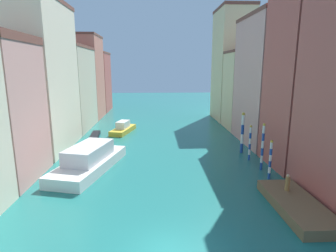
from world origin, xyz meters
The scene contains 18 objects.
ground_plane centered at (0.00, 24.50, 0.00)m, with size 154.00×154.00×0.00m, color #1E6B66.
building_left_2 centered at (-14.71, 21.39, 9.21)m, with size 6.23×11.89×18.40m.
building_left_3 centered at (-14.71, 33.35, 6.94)m, with size 6.23×12.04×13.87m.
building_left_4 centered at (-14.71, 43.88, 8.39)m, with size 6.23×9.04×16.76m.
building_left_5 centered at (-14.71, 53.37, 6.96)m, with size 6.23×9.23×13.90m.
building_right_1 centered at (14.71, 13.66, 10.99)m, with size 6.23×7.15×21.96m.
building_right_2 centered at (14.71, 23.03, 8.60)m, with size 6.23×11.29×17.18m.
building_right_3 centered at (14.71, 32.20, 6.55)m, with size 6.23×7.15×13.08m.
building_right_4 centered at (14.71, 40.98, 10.80)m, with size 6.23×9.95×21.57m.
waterfront_dock centered at (9.82, 4.31, 0.38)m, with size 3.08×7.62×0.77m.
person_on_dock centered at (9.88, 6.01, 1.40)m, with size 0.36×0.36×1.37m.
mooring_pole_0 centered at (10.18, 10.12, 1.94)m, with size 0.27×0.27×3.81m.
mooring_pole_1 centered at (10.33, 12.48, 2.49)m, with size 0.28×0.28×4.90m.
mooring_pole_2 centered at (10.12, 15.54, 2.07)m, with size 0.27×0.27×4.06m.
mooring_pole_3 centered at (10.11, 18.32, 2.59)m, with size 0.39×0.39×5.06m.
vaporetto_white centered at (-7.34, 13.35, 1.03)m, with size 6.38×11.42×2.62m.
gondola_black centered at (-9.54, 24.85, 0.24)m, with size 1.98×9.43×0.47m.
motorboat_0 centered at (-5.78, 29.95, 0.65)m, with size 3.81×6.90×1.86m.
Camera 1 is at (-0.56, -13.73, 10.35)m, focal length 29.24 mm.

